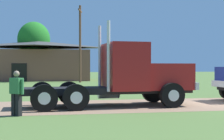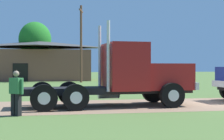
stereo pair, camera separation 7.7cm
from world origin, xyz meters
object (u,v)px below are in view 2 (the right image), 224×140
shed_building (40,61)px  utility_pole_far (81,42)px  visitor_standing_near (16,91)px  truck_foreground_white (129,77)px

shed_building → utility_pole_far: size_ratio=1.61×
shed_building → visitor_standing_near: bearing=-89.3°
visitor_standing_near → truck_foreground_white: bearing=26.5°
shed_building → utility_pole_far: (4.91, -7.28, 2.13)m
visitor_standing_near → utility_pole_far: 26.24m
visitor_standing_near → shed_building: 32.90m
truck_foreground_white → shed_building: bearing=99.5°
truck_foreground_white → visitor_standing_near: 5.29m
truck_foreground_white → visitor_standing_near: truck_foreground_white is taller
truck_foreground_white → utility_pole_far: 23.46m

